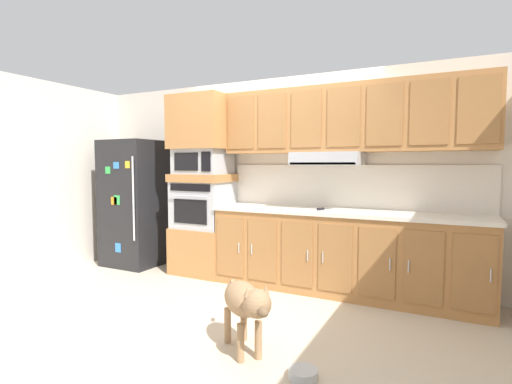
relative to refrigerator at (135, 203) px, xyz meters
The scene contains 16 objects.
ground_plane 2.34m from the refrigerator, 18.23° to the right, with size 9.60×9.60×0.00m, color beige.
back_kitchen_wall 2.14m from the refrigerator, 11.78° to the left, with size 6.20×0.12×2.50m, color beige.
side_panel_left 1.07m from the refrigerator, 137.31° to the right, with size 0.12×7.10×2.50m, color beige.
refrigerator is the anchor object (origin of this frame).
oven_base_cabinet 1.27m from the refrigerator, ahead, with size 0.74×0.62×0.60m, color #A8703D.
built_in_oven 1.13m from the refrigerator, ahead, with size 0.70×0.62×0.60m.
appliance_mid_shelf 1.19m from the refrigerator, ahead, with size 0.74×0.62×0.10m, color #A8703D.
microwave 1.27m from the refrigerator, ahead, with size 0.64×0.54×0.32m.
appliance_upper_cabinet 1.56m from the refrigerator, ahead, with size 0.74×0.62×0.68m, color #A8703D.
lower_cabinet_run 2.99m from the refrigerator, ahead, with size 2.93×0.63×0.88m.
countertop_slab 2.96m from the refrigerator, ahead, with size 2.97×0.64×0.04m, color silver.
backsplash_panel 3.00m from the refrigerator, ahead, with size 2.97×0.02×0.50m, color silver.
upper_cabinet_with_hood 3.13m from the refrigerator, ahead, with size 2.93×0.48×0.88m.
screwdriver 2.74m from the refrigerator, ahead, with size 0.16×0.16×0.03m.
dog 3.17m from the refrigerator, 31.75° to the right, with size 0.66×0.61×0.59m.
dog_food_bowl 3.72m from the refrigerator, 29.11° to the right, with size 0.20×0.20×0.06m.
Camera 1 is at (1.94, -3.45, 1.42)m, focal length 27.25 mm.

